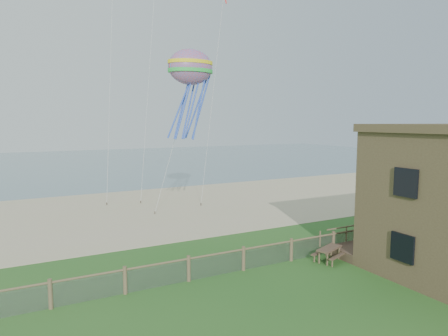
{
  "coord_description": "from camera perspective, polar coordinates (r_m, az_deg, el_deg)",
  "views": [
    {
      "loc": [
        -9.97,
        -10.8,
        7.5
      ],
      "look_at": [
        -0.06,
        8.0,
        5.04
      ],
      "focal_mm": 32.0,
      "sensor_mm": 36.0,
      "label": 1
    }
  ],
  "objects": [
    {
      "name": "octopus_kite",
      "position": [
        30.39,
        -4.78,
        10.74
      ],
      "size": [
        3.77,
        2.89,
        7.17
      ],
      "primitive_type": null,
      "rotation": [
        0.0,
        0.0,
        -0.13
      ],
      "color": "red"
    },
    {
      "name": "ground",
      "position": [
        16.5,
        14.18,
        -20.63
      ],
      "size": [
        160.0,
        160.0,
        0.0
      ],
      "primitive_type": "plane",
      "color": "#22541D",
      "rests_on": "ground"
    },
    {
      "name": "picnic_table",
      "position": [
        22.76,
        14.79,
        -11.89
      ],
      "size": [
        2.05,
        1.8,
        0.72
      ],
      "primitive_type": null,
      "rotation": [
        0.0,
        0.0,
        0.35
      ],
      "color": "brown",
      "rests_on": "ground"
    },
    {
      "name": "chainlink_fence",
      "position": [
        20.73,
        2.8,
        -12.98
      ],
      "size": [
        36.2,
        0.2,
        1.25
      ],
      "primitive_type": null,
      "color": "brown",
      "rests_on": "ground"
    },
    {
      "name": "sand_beach",
      "position": [
        35.09,
        -10.68,
        -5.84
      ],
      "size": [
        72.0,
        20.0,
        0.02
      ],
      "primitive_type": "cube",
      "color": "tan",
      "rests_on": "ground"
    },
    {
      "name": "ocean",
      "position": [
        77.81,
        -20.29,
        0.66
      ],
      "size": [
        160.0,
        68.0,
        0.02
      ],
      "primitive_type": "cube",
      "color": "slate",
      "rests_on": "ground"
    },
    {
      "name": "motel_deck",
      "position": [
        28.8,
        27.07,
        -8.71
      ],
      "size": [
        15.0,
        2.0,
        0.5
      ],
      "primitive_type": "cube",
      "color": "brown",
      "rests_on": "ground"
    }
  ]
}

